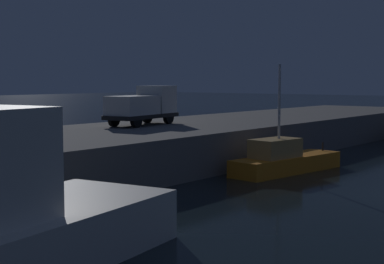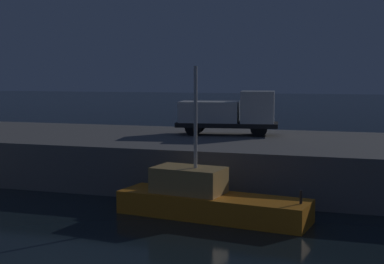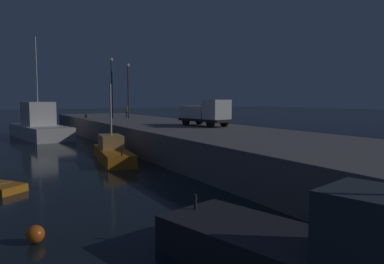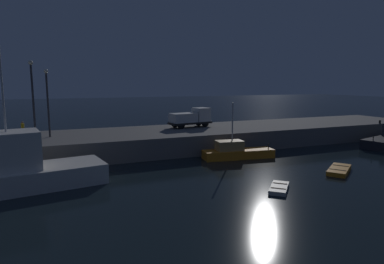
{
  "view_description": "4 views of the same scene",
  "coord_description": "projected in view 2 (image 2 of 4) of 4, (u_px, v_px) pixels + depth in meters",
  "views": [
    {
      "loc": [
        -26.08,
        -7.63,
        5.09
      ],
      "look_at": [
        -0.0,
        12.91,
        2.13
      ],
      "focal_mm": 54.92,
      "sensor_mm": 36.0,
      "label": 1
    },
    {
      "loc": [
        7.96,
        -12.23,
        5.55
      ],
      "look_at": [
        -0.25,
        13.7,
        2.76
      ],
      "focal_mm": 51.42,
      "sensor_mm": 36.0,
      "label": 2
    },
    {
      "loc": [
        29.33,
        -0.26,
        4.74
      ],
      "look_at": [
        2.39,
        15.05,
        1.95
      ],
      "focal_mm": 34.02,
      "sensor_mm": 36.0,
      "label": 3
    },
    {
      "loc": [
        -15.54,
        -21.88,
        7.95
      ],
      "look_at": [
        -0.54,
        13.95,
        2.18
      ],
      "focal_mm": 31.1,
      "sensor_mm": 36.0,
      "label": 4
    }
  ],
  "objects": [
    {
      "name": "pier_quay",
      "position": [
        208.0,
        158.0,
        29.38
      ],
      "size": [
        68.78,
        10.75,
        2.27
      ],
      "color": "slate",
      "rests_on": "ground"
    },
    {
      "name": "fishing_boat_blue",
      "position": [
        206.0,
        199.0,
        21.57
      ],
      "size": [
        7.8,
        3.02,
        5.92
      ],
      "color": "orange",
      "rests_on": "ground"
    },
    {
      "name": "utility_truck",
      "position": [
        230.0,
        113.0,
        30.45
      ],
      "size": [
        5.82,
        2.76,
        2.44
      ],
      "color": "black",
      "rests_on": "pier_quay"
    }
  ]
}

